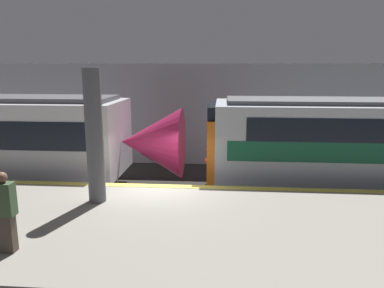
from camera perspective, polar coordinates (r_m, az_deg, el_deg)
name	(u,v)px	position (r m, az deg, el deg)	size (l,w,h in m)	color
ground_plane	(158,218)	(11.63, -5.28, -11.20)	(120.00, 120.00, 0.00)	#282623
platform	(137,243)	(9.01, -8.39, -14.67)	(40.00, 5.40, 1.08)	gray
station_rear_barrier	(181,115)	(17.38, -1.68, 4.47)	(50.00, 0.15, 4.64)	#939399
support_pillar_near	(94,137)	(9.76, -14.65, 1.09)	(0.44, 0.44, 3.42)	#56565B
person_waiting	(5,211)	(7.88, -26.60, -9.07)	(0.38, 0.24, 1.57)	#473D33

